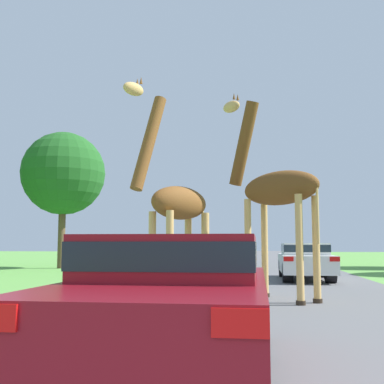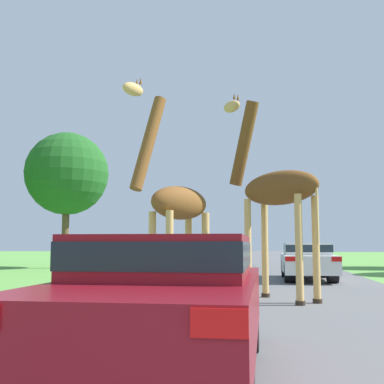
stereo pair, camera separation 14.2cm
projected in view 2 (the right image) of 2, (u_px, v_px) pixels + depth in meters
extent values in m
cube|color=#5B5B5E|center=(258.00, 265.00, 29.13)|extent=(8.35, 120.00, 0.00)
cylinder|color=tan|center=(169.00, 255.00, 10.87)|extent=(0.18, 0.18, 2.03)
cylinder|color=#2D2319|center=(169.00, 298.00, 10.77)|extent=(0.23, 0.23, 0.11)
cylinder|color=tan|center=(152.00, 255.00, 11.28)|extent=(0.18, 0.18, 2.03)
cylinder|color=#2D2319|center=(152.00, 296.00, 11.18)|extent=(0.23, 0.23, 0.11)
cylinder|color=tan|center=(206.00, 254.00, 11.74)|extent=(0.18, 0.18, 2.03)
cylinder|color=#2D2319|center=(206.00, 294.00, 11.64)|extent=(0.23, 0.23, 0.11)
cylinder|color=tan|center=(188.00, 254.00, 12.16)|extent=(0.18, 0.18, 2.03)
cylinder|color=#2D2319|center=(188.00, 293.00, 12.05)|extent=(0.23, 0.23, 0.11)
ellipsoid|color=brown|center=(180.00, 203.00, 11.65)|extent=(1.58, 1.83, 0.81)
cylinder|color=brown|center=(148.00, 143.00, 11.07)|extent=(0.81, 0.97, 2.31)
ellipsoid|color=tan|center=(133.00, 89.00, 10.85)|extent=(0.52, 0.60, 0.30)
cylinder|color=tan|center=(203.00, 227.00, 12.18)|extent=(0.06, 0.06, 1.12)
cone|color=brown|center=(141.00, 81.00, 10.95)|extent=(0.07, 0.07, 0.16)
cone|color=brown|center=(137.00, 82.00, 11.04)|extent=(0.07, 0.07, 0.16)
cylinder|color=tan|center=(248.00, 248.00, 11.24)|extent=(0.16, 0.16, 2.32)
cylinder|color=#2D2319|center=(249.00, 297.00, 11.12)|extent=(0.20, 0.20, 0.09)
cylinder|color=tan|center=(265.00, 248.00, 11.59)|extent=(0.16, 0.16, 2.32)
cylinder|color=#2D2319|center=(266.00, 295.00, 11.47)|extent=(0.20, 0.20, 0.09)
cylinder|color=tan|center=(299.00, 249.00, 10.07)|extent=(0.16, 0.16, 2.32)
cylinder|color=#2D2319|center=(300.00, 303.00, 9.95)|extent=(0.20, 0.20, 0.09)
cylinder|color=tan|center=(316.00, 249.00, 10.42)|extent=(0.16, 0.16, 2.32)
cylinder|color=#2D2319|center=(317.00, 301.00, 10.30)|extent=(0.20, 0.20, 0.09)
ellipsoid|color=brown|center=(280.00, 188.00, 10.98)|extent=(2.03, 1.96, 0.78)
cylinder|color=brown|center=(244.00, 144.00, 11.99)|extent=(0.90, 0.87, 2.10)
ellipsoid|color=tan|center=(232.00, 107.00, 12.45)|extent=(0.57, 0.56, 0.30)
cylinder|color=tan|center=(317.00, 214.00, 10.11)|extent=(0.05, 0.05, 1.28)
cone|color=brown|center=(234.00, 96.00, 12.30)|extent=(0.07, 0.07, 0.16)
cone|color=brown|center=(238.00, 97.00, 12.38)|extent=(0.07, 0.07, 0.16)
cube|color=maroon|center=(167.00, 311.00, 4.65)|extent=(1.71, 4.14, 0.64)
cube|color=maroon|center=(168.00, 256.00, 4.71)|extent=(1.54, 1.86, 0.40)
cube|color=#19232D|center=(168.00, 254.00, 4.71)|extent=(1.56, 1.88, 0.24)
cube|color=red|center=(219.00, 323.00, 2.53)|extent=(0.31, 0.03, 0.15)
cylinder|color=black|center=(133.00, 318.00, 5.95)|extent=(0.34, 0.70, 0.70)
cylinder|color=black|center=(244.00, 321.00, 5.74)|extent=(0.34, 0.70, 0.70)
cylinder|color=black|center=(41.00, 370.00, 3.51)|extent=(0.34, 0.70, 0.70)
cylinder|color=black|center=(229.00, 377.00, 3.30)|extent=(0.34, 0.70, 0.70)
cube|color=silver|center=(307.00, 263.00, 17.08)|extent=(1.71, 4.52, 0.60)
cube|color=silver|center=(307.00, 249.00, 17.14)|extent=(1.54, 2.03, 0.41)
cube|color=#19232D|center=(307.00, 248.00, 17.14)|extent=(1.56, 2.06, 0.25)
cube|color=red|center=(290.00, 259.00, 14.98)|extent=(0.31, 0.03, 0.14)
cube|color=red|center=(337.00, 259.00, 14.77)|extent=(0.31, 0.03, 0.14)
cylinder|color=black|center=(286.00, 268.00, 18.49)|extent=(0.34, 0.68, 0.68)
cylinder|color=black|center=(323.00, 268.00, 18.29)|extent=(0.34, 0.68, 0.68)
cylinder|color=black|center=(290.00, 272.00, 15.82)|extent=(0.34, 0.68, 0.68)
cylinder|color=black|center=(333.00, 273.00, 15.62)|extent=(0.34, 0.68, 0.68)
cube|color=#144C28|center=(234.00, 256.00, 26.90)|extent=(1.81, 3.93, 0.65)
cube|color=#144C28|center=(234.00, 245.00, 26.96)|extent=(1.63, 1.77, 0.52)
cube|color=#19232D|center=(234.00, 245.00, 26.97)|extent=(1.65, 1.79, 0.31)
cube|color=red|center=(218.00, 252.00, 25.09)|extent=(0.33, 0.03, 0.16)
cube|color=red|center=(246.00, 252.00, 24.87)|extent=(0.33, 0.03, 0.16)
cylinder|color=black|center=(223.00, 260.00, 28.14)|extent=(0.36, 0.70, 0.70)
cylinder|color=black|center=(248.00, 260.00, 27.92)|extent=(0.36, 0.70, 0.70)
cylinder|color=black|center=(219.00, 261.00, 25.82)|extent=(0.36, 0.70, 0.70)
cylinder|color=black|center=(246.00, 261.00, 25.60)|extent=(0.36, 0.70, 0.70)
cube|color=navy|center=(224.00, 261.00, 21.32)|extent=(1.81, 4.14, 0.56)
cube|color=navy|center=(224.00, 249.00, 21.38)|extent=(1.63, 1.86, 0.52)
cube|color=#19232D|center=(224.00, 248.00, 21.38)|extent=(1.65, 1.88, 0.31)
cube|color=red|center=(202.00, 258.00, 19.40)|extent=(0.33, 0.03, 0.13)
cube|color=red|center=(239.00, 258.00, 19.18)|extent=(0.33, 0.03, 0.13)
cylinder|color=black|center=(211.00, 265.00, 22.62)|extent=(0.36, 0.58, 0.58)
cylinder|color=black|center=(242.00, 265.00, 22.41)|extent=(0.36, 0.58, 0.58)
cylinder|color=black|center=(205.00, 267.00, 20.18)|extent=(0.36, 0.58, 0.58)
cylinder|color=black|center=(239.00, 268.00, 19.96)|extent=(0.36, 0.58, 0.58)
cylinder|color=brown|center=(65.00, 227.00, 25.42)|extent=(0.37, 0.37, 4.35)
sphere|color=#1E561E|center=(67.00, 174.00, 25.72)|extent=(4.41, 4.41, 4.41)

